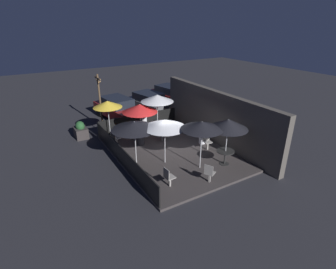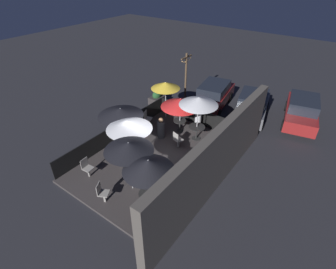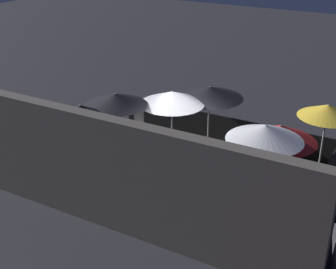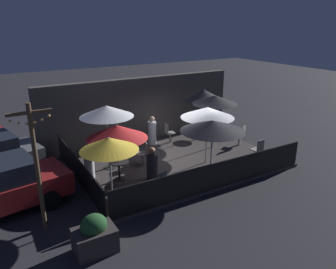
{
  "view_description": "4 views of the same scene",
  "coord_description": "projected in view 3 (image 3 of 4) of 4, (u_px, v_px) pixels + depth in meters",
  "views": [
    {
      "loc": [
        10.96,
        -6.58,
        6.67
      ],
      "look_at": [
        -0.05,
        -0.11,
        1.11
      ],
      "focal_mm": 28.0,
      "sensor_mm": 36.0,
      "label": 1
    },
    {
      "loc": [
        7.86,
        6.31,
        8.26
      ],
      "look_at": [
        -0.51,
        0.22,
        1.33
      ],
      "focal_mm": 28.0,
      "sensor_mm": 36.0,
      "label": 2
    },
    {
      "loc": [
        -5.67,
        11.17,
        7.34
      ],
      "look_at": [
        0.58,
        0.01,
        1.37
      ],
      "focal_mm": 50.0,
      "sensor_mm": 36.0,
      "label": 3
    },
    {
      "loc": [
        -6.51,
        -10.52,
        5.49
      ],
      "look_at": [
        -0.42,
        -0.18,
        1.34
      ],
      "focal_mm": 35.0,
      "sensor_mm": 36.0,
      "label": 4
    }
  ],
  "objects": [
    {
      "name": "dining_table_1",
      "position": [
        84.0,
        160.0,
        14.02
      ],
      "size": [
        0.87,
        0.87,
        0.74
      ],
      "color": "black",
      "rests_on": "patio_deck"
    },
    {
      "name": "patron_0",
      "position": [
        299.0,
        190.0,
        12.48
      ],
      "size": [
        0.48,
        0.48,
        1.31
      ],
      "rotation": [
        0.0,
        0.0,
        5.82
      ],
      "color": "silver",
      "rests_on": "patio_deck"
    },
    {
      "name": "patio_umbrella_1",
      "position": [
        80.0,
        113.0,
        13.37
      ],
      "size": [
        1.9,
        1.9,
        2.37
      ],
      "color": "#B2B2B7",
      "rests_on": "patio_deck"
    },
    {
      "name": "patio_chair_2",
      "position": [
        221.0,
        175.0,
        13.42
      ],
      "size": [
        0.5,
        0.5,
        0.92
      ],
      "rotation": [
        0.0,
        0.0,
        2.85
      ],
      "color": "gray",
      "rests_on": "patio_deck"
    },
    {
      "name": "patio_chair_0",
      "position": [
        274.0,
        144.0,
        15.15
      ],
      "size": [
        0.51,
        0.51,
        0.96
      ],
      "rotation": [
        0.0,
        0.0,
        1.89
      ],
      "color": "gray",
      "rests_on": "patio_deck"
    },
    {
      "name": "patio_umbrella_6",
      "position": [
        172.0,
        98.0,
        14.61
      ],
      "size": [
        2.07,
        2.07,
        2.29
      ],
      "color": "#B2B2B7",
      "rests_on": "patio_deck"
    },
    {
      "name": "dining_table_2",
      "position": [
        260.0,
        189.0,
        12.52
      ],
      "size": [
        0.88,
        0.88,
        0.76
      ],
      "color": "black",
      "rests_on": "patio_deck"
    },
    {
      "name": "patio_deck",
      "position": [
        185.0,
        177.0,
        14.42
      ],
      "size": [
        8.01,
        5.67,
        0.12
      ],
      "color": "#383333",
      "rests_on": "ground_plane"
    },
    {
      "name": "patio_umbrella_5",
      "position": [
        210.0,
        92.0,
        15.31
      ],
      "size": [
        2.23,
        2.23,
        2.2
      ],
      "color": "#B2B2B7",
      "rests_on": "patio_deck"
    },
    {
      "name": "ground_plane",
      "position": [
        185.0,
        178.0,
        14.45
      ],
      "size": [
        60.0,
        60.0,
        0.0
      ],
      "primitive_type": "plane",
      "color": "#26262B"
    },
    {
      "name": "building_wall",
      "position": [
        128.0,
        180.0,
        11.38
      ],
      "size": [
        9.61,
        0.36,
        3.07
      ],
      "color": "#4C4742",
      "rests_on": "ground_plane"
    },
    {
      "name": "fence_side_left",
      "position": [
        317.0,
        196.0,
        12.44
      ],
      "size": [
        0.05,
        5.47,
        0.95
      ],
      "color": "black",
      "rests_on": "patio_deck"
    },
    {
      "name": "patio_chair_3",
      "position": [
        128.0,
        181.0,
        13.07
      ],
      "size": [
        0.46,
        0.46,
        0.93
      ],
      "rotation": [
        0.0,
        0.0,
        -0.15
      ],
      "color": "gray",
      "rests_on": "patio_deck"
    },
    {
      "name": "patio_umbrella_0",
      "position": [
        279.0,
        133.0,
        12.87
      ],
      "size": [
        2.11,
        2.11,
        2.05
      ],
      "color": "#B2B2B7",
      "rests_on": "patio_deck"
    },
    {
      "name": "patio_umbrella_3",
      "position": [
        327.0,
        111.0,
        13.66
      ],
      "size": [
        1.7,
        1.7,
        2.27
      ],
      "color": "#B2B2B7",
      "rests_on": "patio_deck"
    },
    {
      "name": "patio_chair_4",
      "position": [
        138.0,
        122.0,
        16.86
      ],
      "size": [
        0.43,
        0.43,
        0.92
      ],
      "rotation": [
        0.0,
        0.0,
        1.65
      ],
      "color": "gray",
      "rests_on": "patio_deck"
    },
    {
      "name": "patio_umbrella_4",
      "position": [
        115.0,
        99.0,
        14.19
      ],
      "size": [
        1.95,
        1.95,
        2.38
      ],
      "color": "#B2B2B7",
      "rests_on": "patio_deck"
    },
    {
      "name": "patron_2",
      "position": [
        146.0,
        190.0,
        12.5
      ],
      "size": [
        0.42,
        0.42,
        1.32
      ],
      "rotation": [
        0.0,
        0.0,
        1.68
      ],
      "color": "silver",
      "rests_on": "patio_deck"
    },
    {
      "name": "patio_umbrella_2",
      "position": [
        265.0,
        133.0,
        11.81
      ],
      "size": [
        1.99,
        1.99,
        2.48
      ],
      "color": "#B2B2B7",
      "rests_on": "patio_deck"
    },
    {
      "name": "dining_table_0",
      "position": [
        275.0,
        173.0,
        13.4
      ],
      "size": [
        0.71,
        0.71,
        0.71
      ],
      "color": "black",
      "rests_on": "patio_deck"
    },
    {
      "name": "patron_1",
      "position": [
        246.0,
        158.0,
        14.29
      ],
      "size": [
        0.55,
        0.55,
        1.2
      ],
      "rotation": [
        0.0,
        0.0,
        5.84
      ],
      "color": "#333338",
      "rests_on": "patio_deck"
    },
    {
      "name": "patio_chair_1",
      "position": [
        95.0,
        136.0,
        15.81
      ],
      "size": [
        0.54,
        0.54,
        0.93
      ],
      "rotation": [
        0.0,
        0.0,
        2.06
      ],
      "color": "gray",
      "rests_on": "patio_deck"
    },
    {
      "name": "fence_front",
      "position": [
        221.0,
        129.0,
        16.4
      ],
      "size": [
        7.81,
        0.05,
        0.95
      ],
      "color": "black",
      "rests_on": "patio_deck"
    }
  ]
}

